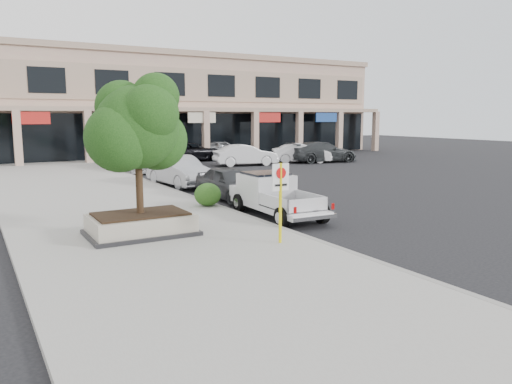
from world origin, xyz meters
The scene contains 19 objects.
ground centered at (0.00, 0.00, 0.00)m, with size 120.00×120.00×0.00m, color black.
sidewalk centered at (-5.50, 6.00, 0.07)m, with size 8.00×52.00×0.15m, color gray.
curb centered at (-1.55, 6.00, 0.07)m, with size 0.20×52.00×0.15m, color gray.
strip_mall centered at (8.00, 33.93, 4.75)m, with size 40.55×12.43×9.50m.
planter centered at (-5.83, 1.56, 0.48)m, with size 3.20×2.20×0.68m.
planter_tree centered at (-5.70, 1.71, 3.41)m, with size 2.90×2.55×4.00m.
no_parking_sign centered at (-2.66, -1.43, 1.63)m, with size 0.55×0.09×2.30m.
hedge centered at (-1.99, 4.99, 0.62)m, with size 1.10×0.99×0.94m, color #1A4A15.
pickup_truck centered at (-0.35, 2.32, 0.80)m, with size 1.89×5.10×1.61m, color silver, non-canonical shape.
curb_car_a centered at (-0.06, 6.68, 0.76)m, with size 1.79×4.44×1.51m, color #313336.
curb_car_b centered at (-0.44, 11.99, 0.82)m, with size 1.73×4.98×1.64m, color #9E9FA5.
curb_car_c centered at (-0.60, 20.22, 0.79)m, with size 2.22×5.45×1.58m, color silver.
curb_car_d centered at (-0.18, 22.08, 0.74)m, with size 2.45×5.31×1.48m, color black.
lot_car_a centered at (2.38, 21.48, 0.70)m, with size 1.65×4.10×1.40m, color #ABADB3.
lot_car_b centered at (8.08, 19.99, 0.80)m, with size 1.69×4.84×1.60m, color silver.
lot_car_c centered at (14.86, 19.26, 0.84)m, with size 2.35×5.77×1.67m, color #2C2F31.
lot_car_d centered at (5.75, 25.35, 0.80)m, with size 2.65×5.74×1.60m, color black.
lot_car_e centered at (9.88, 27.44, 0.78)m, with size 1.85×4.59×1.56m, color #96999E.
lot_car_f centered at (13.10, 19.74, 0.78)m, with size 1.64×4.72×1.55m, color silver.
Camera 1 is at (-10.30, -13.18, 3.78)m, focal length 35.00 mm.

